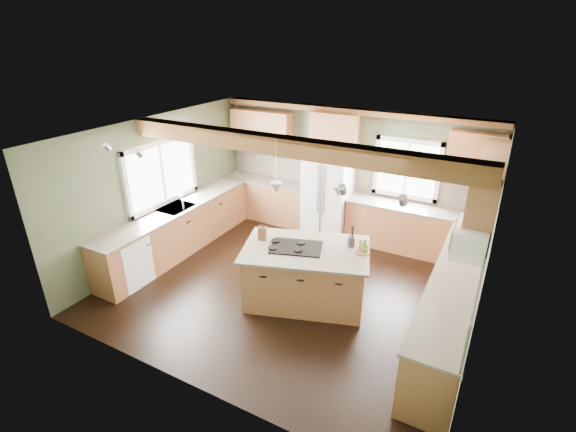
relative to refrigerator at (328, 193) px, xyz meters
The scene contains 37 objects.
floor 2.32m from the refrigerator, 81.95° to the right, with size 5.60×5.60×0.00m, color black.
ceiling 2.73m from the refrigerator, 81.95° to the right, with size 5.60×5.60×0.00m, color silver.
wall_back 0.63m from the refrigerator, 51.71° to the left, with size 5.60×5.60×0.00m, color #4C573E.
wall_left 3.30m from the refrigerator, 139.70° to the right, with size 5.00×5.00×0.00m, color #4C573E.
wall_right 3.78m from the refrigerator, 34.37° to the right, with size 5.00×5.00×0.00m, color #4C573E.
ceiling_beam 2.85m from the refrigerator, 82.74° to the right, with size 5.55×0.26×0.26m, color #533317.
soffit_trim 1.69m from the refrigerator, 43.03° to the left, with size 5.55×0.20×0.10m, color #533317.
backsplash_back 0.57m from the refrigerator, 50.58° to the left, with size 5.58×0.03×0.58m, color brown.
backsplash_right 3.73m from the refrigerator, 33.86° to the right, with size 0.03×3.70×0.58m, color brown.
base_cab_back_left 1.56m from the refrigerator, behind, with size 2.02×0.60×0.88m, color brown.
counter_back_left 1.49m from the refrigerator, behind, with size 2.06×0.64×0.04m, color #4A4236.
base_cab_back_right 1.85m from the refrigerator, ahead, with size 2.62×0.60×0.88m, color brown.
counter_back_right 1.79m from the refrigerator, ahead, with size 2.66×0.64×0.04m, color #4A4236.
base_cab_left 3.06m from the refrigerator, 136.74° to the right, with size 0.60×3.70×0.88m, color brown.
counter_left 3.02m from the refrigerator, 136.74° to the right, with size 0.64×3.74×0.04m, color #4A4236.
base_cab_right 3.51m from the refrigerator, 36.47° to the right, with size 0.60×3.70×0.88m, color brown.
counter_right 3.48m from the refrigerator, 36.47° to the right, with size 0.64×3.74×0.04m, color #4A4236.
upper_cab_back_left 2.00m from the refrigerator, behind, with size 1.40×0.35×0.90m, color brown.
upper_cab_over_fridge 1.27m from the refrigerator, 90.00° to the left, with size 0.96×0.35×0.70m, color brown.
upper_cab_right 3.34m from the refrigerator, 22.64° to the right, with size 0.35×2.20×0.90m, color brown.
upper_cab_back_corner 2.81m from the refrigerator, ahead, with size 0.90×0.35×0.90m, color brown.
window_left 3.30m from the refrigerator, 140.15° to the right, with size 0.04×1.60×1.05m, color white.
window_back 1.63m from the refrigerator, 13.94° to the left, with size 1.10×0.04×1.00m, color white.
sink 3.02m from the refrigerator, 136.74° to the right, with size 0.50×0.65×0.03m, color #262628.
faucet 2.90m from the refrigerator, 134.30° to the right, with size 0.02×0.02×0.28m, color #B2B2B7.
dishwasher 4.05m from the refrigerator, 123.02° to the right, with size 0.60×0.60×0.84m, color white.
oven 4.40m from the refrigerator, 50.38° to the right, with size 0.60×0.72×0.84m, color white.
microwave 3.66m from the refrigerator, 37.00° to the right, with size 0.40×0.70×0.38m, color white.
pendant_left 2.69m from the refrigerator, 84.81° to the right, with size 0.18×0.18×0.16m, color #B2B2B7.
pendant_right 2.65m from the refrigerator, 64.08° to the right, with size 0.18×0.18×0.16m, color #B2B2B7.
refrigerator is the anchor object (origin of this frame).
island 2.49m from the refrigerator, 74.54° to the right, with size 1.79×1.09×0.88m, color olive.
island_top 2.44m from the refrigerator, 74.54° to the right, with size 1.91×1.21×0.04m, color #4A4236.
cooktop 2.46m from the refrigerator, 78.02° to the right, with size 0.78×0.52×0.02m, color black.
knife_block 2.41m from the refrigerator, 92.10° to the right, with size 0.13×0.10×0.21m, color brown.
utensil_crock 2.31m from the refrigerator, 57.82° to the right, with size 0.12×0.12×0.15m, color #443D36.
bottle_tray 2.52m from the refrigerator, 54.96° to the right, with size 0.24×0.24×0.22m, color brown, non-canonical shape.
Camera 1 is at (2.77, -5.28, 3.98)m, focal length 26.00 mm.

